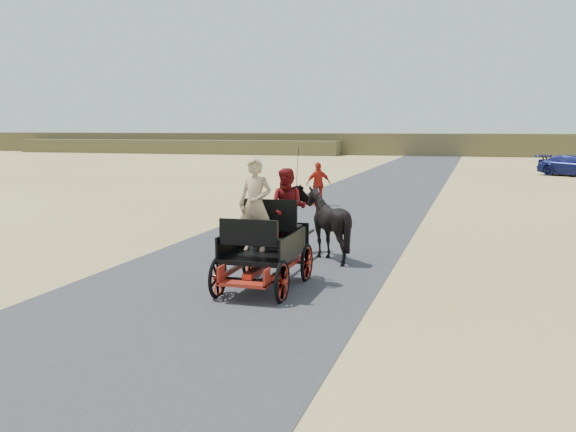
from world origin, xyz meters
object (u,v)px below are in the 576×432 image
(pedestrian, at_px, (318,184))
(car_c, at_px, (575,166))
(horse_right, at_px, (327,224))
(horse_left, at_px, (283,222))
(carriage, at_px, (264,270))

(pedestrian, bearing_deg, car_c, -154.51)
(horse_right, relative_size, car_c, 0.37)
(pedestrian, xyz_separation_m, car_c, (11.93, 19.46, -0.19))
(horse_left, relative_size, pedestrian, 1.16)
(horse_left, bearing_deg, pedestrian, -80.94)
(pedestrian, bearing_deg, horse_left, 66.07)
(horse_left, xyz_separation_m, car_c, (10.32, 29.60, -0.18))
(car_c, bearing_deg, carriage, -163.55)
(horse_right, distance_m, pedestrian, 10.49)
(car_c, bearing_deg, horse_right, -164.17)
(horse_right, height_order, pedestrian, pedestrian)
(horse_left, height_order, car_c, horse_left)
(car_c, bearing_deg, pedestrian, -178.38)
(carriage, height_order, horse_left, horse_left)
(horse_left, bearing_deg, carriage, 100.39)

